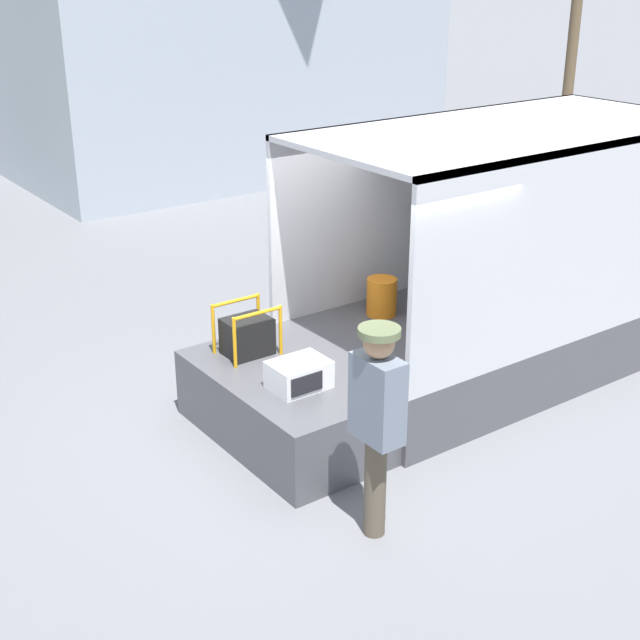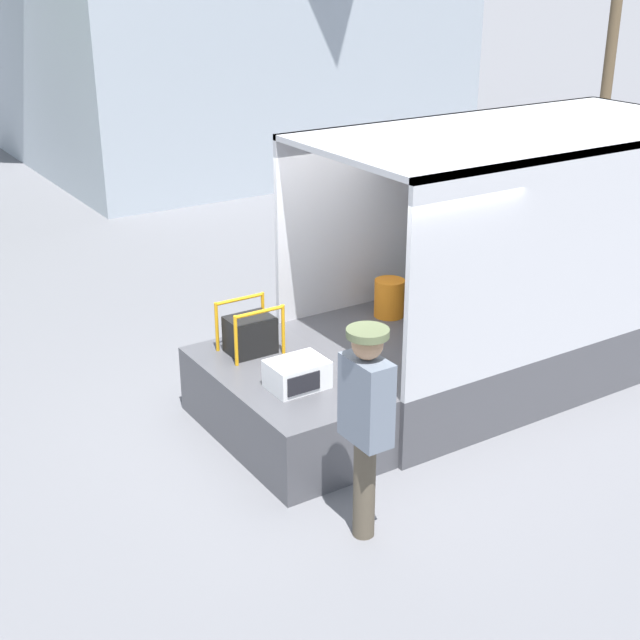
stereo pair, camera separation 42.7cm
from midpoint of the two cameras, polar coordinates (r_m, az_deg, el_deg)
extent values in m
plane|color=slate|center=(9.14, 2.23, -6.46)|extent=(160.00, 160.00, 0.00)
cube|color=#4C4C51|center=(10.37, 12.92, -1.24)|extent=(4.67, 2.27, 0.70)
cube|color=silver|center=(10.68, 9.35, 7.50)|extent=(4.67, 0.06, 2.04)
cube|color=silver|center=(9.22, 18.48, 4.24)|extent=(4.67, 0.06, 2.04)
cube|color=silver|center=(9.69, 14.13, 11.62)|extent=(4.67, 2.27, 0.06)
cylinder|color=orange|center=(9.82, 5.70, 1.40)|extent=(0.33, 0.33, 0.42)
cube|color=#B2A893|center=(9.83, 12.82, 0.70)|extent=(0.44, 0.32, 0.34)
cube|color=olive|center=(10.84, 15.05, 2.41)|extent=(0.44, 0.32, 0.29)
cube|color=#2D7F33|center=(10.74, 11.22, 2.52)|extent=(0.44, 0.32, 0.27)
cube|color=#4C4C51|center=(8.68, -0.98, -5.48)|extent=(1.19, 2.16, 0.70)
cube|color=white|center=(8.20, 0.02, -3.50)|extent=(0.53, 0.39, 0.26)
cube|color=black|center=(8.02, 0.48, -4.12)|extent=(0.34, 0.01, 0.18)
cube|color=black|center=(8.90, -3.13, -0.96)|extent=(0.45, 0.36, 0.37)
cylinder|color=slate|center=(8.98, -2.13, -0.61)|extent=(0.17, 0.20, 0.20)
cylinder|color=orange|center=(8.59, -3.99, -1.35)|extent=(0.04, 0.04, 0.52)
cylinder|color=orange|center=(8.83, -0.99, -0.61)|extent=(0.04, 0.04, 0.52)
cylinder|color=orange|center=(8.93, -5.26, -0.46)|extent=(0.04, 0.04, 0.52)
cylinder|color=orange|center=(9.16, -2.34, 0.24)|extent=(0.04, 0.04, 0.52)
cylinder|color=orange|center=(8.62, -2.49, 0.50)|extent=(0.53, 0.04, 0.04)
cylinder|color=orange|center=(8.95, -3.82, 1.32)|extent=(0.53, 0.04, 0.04)
cylinder|color=brown|center=(7.28, 4.56, -10.70)|extent=(0.18, 0.18, 0.89)
cube|color=slate|center=(6.88, 4.76, -5.16)|extent=(0.24, 0.44, 0.70)
sphere|color=tan|center=(6.68, 4.89, -1.56)|extent=(0.24, 0.24, 0.24)
cylinder|color=#606B47|center=(6.64, 4.91, -0.84)|extent=(0.33, 0.33, 0.06)
camera|label=1|loc=(0.21, -88.53, 0.61)|focal=50.00mm
camera|label=2|loc=(0.21, 91.47, -0.61)|focal=50.00mm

